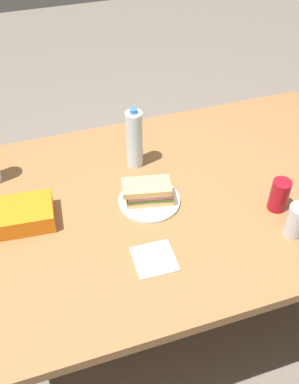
# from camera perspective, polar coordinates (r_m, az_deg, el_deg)

# --- Properties ---
(ground_plane) EXTENTS (8.00, 8.00, 0.00)m
(ground_plane) POSITION_cam_1_polar(r_m,az_deg,el_deg) (2.17, 2.16, -14.49)
(ground_plane) COLOR #70665B
(dining_table) EXTENTS (1.70, 1.03, 0.72)m
(dining_table) POSITION_cam_1_polar(r_m,az_deg,el_deg) (1.66, 2.73, -2.54)
(dining_table) COLOR olive
(dining_table) RESTS_ON ground_plane
(paper_plate) EXTENTS (0.22, 0.22, 0.01)m
(paper_plate) POSITION_cam_1_polar(r_m,az_deg,el_deg) (1.58, 0.00, -1.16)
(paper_plate) COLOR white
(paper_plate) RESTS_ON dining_table
(sandwich) EXTENTS (0.20, 0.13, 0.08)m
(sandwich) POSITION_cam_1_polar(r_m,az_deg,el_deg) (1.55, -0.13, 0.02)
(sandwich) COLOR #DBB26B
(sandwich) RESTS_ON paper_plate
(soda_can_red) EXTENTS (0.07, 0.07, 0.12)m
(soda_can_red) POSITION_cam_1_polar(r_m,az_deg,el_deg) (1.59, 16.59, -0.39)
(soda_can_red) COLOR maroon
(soda_can_red) RESTS_ON dining_table
(chip_bag) EXTENTS (0.24, 0.17, 0.07)m
(chip_bag) POSITION_cam_1_polar(r_m,az_deg,el_deg) (1.55, -16.61, -2.94)
(chip_bag) COLOR orange
(chip_bag) RESTS_ON dining_table
(water_bottle_spare) EXTENTS (0.06, 0.06, 0.25)m
(water_bottle_spare) POSITION_cam_1_polar(r_m,az_deg,el_deg) (1.67, -1.99, 6.91)
(water_bottle_spare) COLOR silver
(water_bottle_spare) RESTS_ON dining_table
(soda_can_silver) EXTENTS (0.07, 0.07, 0.12)m
(soda_can_silver) POSITION_cam_1_polar(r_m,az_deg,el_deg) (1.52, 18.60, -3.57)
(soda_can_silver) COLOR silver
(soda_can_silver) RESTS_ON dining_table
(paper_napkin) EXTENTS (0.13, 0.13, 0.01)m
(paper_napkin) POSITION_cam_1_polar(r_m,az_deg,el_deg) (1.41, 0.64, -8.75)
(paper_napkin) COLOR white
(paper_napkin) RESTS_ON dining_table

